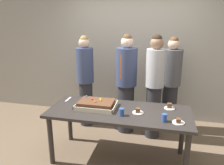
{
  "coord_description": "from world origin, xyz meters",
  "views": [
    {
      "loc": [
        0.53,
        -2.7,
        1.99
      ],
      "look_at": [
        -0.13,
        0.15,
        1.12
      ],
      "focal_mm": 34.58,
      "sensor_mm": 36.0,
      "label": 1
    }
  ],
  "objects_px": {
    "person_striped_tie_right": "(171,83)",
    "person_green_shirt_behind": "(85,80)",
    "party_table": "(119,116)",
    "sheet_cake": "(96,104)",
    "cake_server_utensil": "(68,99)",
    "plated_slice_near_left": "(178,122)",
    "plated_slice_near_right": "(169,107)",
    "drink_cup_nearest": "(121,112)",
    "person_far_right_suit": "(154,85)",
    "person_serving_front": "(126,83)",
    "drink_cup_middle": "(164,118)",
    "plated_slice_far_left": "(138,111)"
  },
  "relations": [
    {
      "from": "person_striped_tie_right",
      "to": "person_green_shirt_behind",
      "type": "bearing_deg",
      "value": -38.93
    },
    {
      "from": "party_table",
      "to": "sheet_cake",
      "type": "bearing_deg",
      "value": 174.32
    },
    {
      "from": "sheet_cake",
      "to": "cake_server_utensil",
      "type": "xyz_separation_m",
      "value": [
        -0.52,
        0.19,
        -0.04
      ]
    },
    {
      "from": "plated_slice_near_left",
      "to": "plated_slice_near_right",
      "type": "distance_m",
      "value": 0.44
    },
    {
      "from": "drink_cup_nearest",
      "to": "person_far_right_suit",
      "type": "relative_size",
      "value": 0.06
    },
    {
      "from": "cake_server_utensil",
      "to": "person_green_shirt_behind",
      "type": "distance_m",
      "value": 0.72
    },
    {
      "from": "plated_slice_near_right",
      "to": "person_green_shirt_behind",
      "type": "distance_m",
      "value": 1.67
    },
    {
      "from": "party_table",
      "to": "person_striped_tie_right",
      "type": "relative_size",
      "value": 1.15
    },
    {
      "from": "sheet_cake",
      "to": "person_serving_front",
      "type": "xyz_separation_m",
      "value": [
        0.29,
        0.82,
        0.09
      ]
    },
    {
      "from": "drink_cup_middle",
      "to": "person_green_shirt_behind",
      "type": "distance_m",
      "value": 1.83
    },
    {
      "from": "plated_slice_near_left",
      "to": "cake_server_utensil",
      "type": "xyz_separation_m",
      "value": [
        -1.63,
        0.43,
        -0.01
      ]
    },
    {
      "from": "plated_slice_near_left",
      "to": "drink_cup_middle",
      "type": "bearing_deg",
      "value": 178.22
    },
    {
      "from": "cake_server_utensil",
      "to": "party_table",
      "type": "bearing_deg",
      "value": -14.74
    },
    {
      "from": "plated_slice_far_left",
      "to": "person_serving_front",
      "type": "height_order",
      "value": "person_serving_front"
    },
    {
      "from": "party_table",
      "to": "drink_cup_middle",
      "type": "distance_m",
      "value": 0.66
    },
    {
      "from": "plated_slice_near_right",
      "to": "person_serving_front",
      "type": "bearing_deg",
      "value": 138.9
    },
    {
      "from": "party_table",
      "to": "plated_slice_far_left",
      "type": "bearing_deg",
      "value": -5.84
    },
    {
      "from": "drink_cup_middle",
      "to": "person_green_shirt_behind",
      "type": "bearing_deg",
      "value": 141.58
    },
    {
      "from": "person_serving_front",
      "to": "person_far_right_suit",
      "type": "bearing_deg",
      "value": 98.32
    },
    {
      "from": "cake_server_utensil",
      "to": "person_far_right_suit",
      "type": "height_order",
      "value": "person_far_right_suit"
    },
    {
      "from": "person_far_right_suit",
      "to": "drink_cup_middle",
      "type": "bearing_deg",
      "value": 56.79
    },
    {
      "from": "plated_slice_far_left",
      "to": "cake_server_utensil",
      "type": "relative_size",
      "value": 0.75
    },
    {
      "from": "sheet_cake",
      "to": "person_green_shirt_behind",
      "type": "distance_m",
      "value": 1.02
    },
    {
      "from": "person_green_shirt_behind",
      "to": "party_table",
      "type": "bearing_deg",
      "value": 13.05
    },
    {
      "from": "plated_slice_near_left",
      "to": "person_striped_tie_right",
      "type": "distance_m",
      "value": 1.33
    },
    {
      "from": "party_table",
      "to": "sheet_cake",
      "type": "xyz_separation_m",
      "value": [
        -0.34,
        0.03,
        0.14
      ]
    },
    {
      "from": "sheet_cake",
      "to": "drink_cup_middle",
      "type": "height_order",
      "value": "sheet_cake"
    },
    {
      "from": "sheet_cake",
      "to": "plated_slice_near_right",
      "type": "distance_m",
      "value": 1.04
    },
    {
      "from": "drink_cup_nearest",
      "to": "person_far_right_suit",
      "type": "height_order",
      "value": "person_far_right_suit"
    },
    {
      "from": "plated_slice_near_left",
      "to": "person_far_right_suit",
      "type": "bearing_deg",
      "value": 109.03
    },
    {
      "from": "plated_slice_far_left",
      "to": "person_striped_tie_right",
      "type": "bearing_deg",
      "value": 68.54
    },
    {
      "from": "sheet_cake",
      "to": "drink_cup_middle",
      "type": "relative_size",
      "value": 5.6
    },
    {
      "from": "drink_cup_nearest",
      "to": "person_striped_tie_right",
      "type": "height_order",
      "value": "person_striped_tie_right"
    },
    {
      "from": "plated_slice_near_left",
      "to": "drink_cup_middle",
      "type": "height_order",
      "value": "drink_cup_middle"
    },
    {
      "from": "drink_cup_nearest",
      "to": "drink_cup_middle",
      "type": "height_order",
      "value": "same"
    },
    {
      "from": "person_green_shirt_behind",
      "to": "person_striped_tie_right",
      "type": "height_order",
      "value": "person_green_shirt_behind"
    },
    {
      "from": "plated_slice_far_left",
      "to": "cake_server_utensil",
      "type": "distance_m",
      "value": 1.15
    },
    {
      "from": "drink_cup_nearest",
      "to": "person_far_right_suit",
      "type": "distance_m",
      "value": 1.0
    },
    {
      "from": "plated_slice_near_left",
      "to": "plated_slice_far_left",
      "type": "height_order",
      "value": "plated_slice_far_left"
    },
    {
      "from": "plated_slice_far_left",
      "to": "drink_cup_middle",
      "type": "bearing_deg",
      "value": -27.16
    },
    {
      "from": "person_serving_front",
      "to": "person_striped_tie_right",
      "type": "relative_size",
      "value": 1.03
    },
    {
      "from": "drink_cup_middle",
      "to": "plated_slice_near_right",
      "type": "bearing_deg",
      "value": 80.19
    },
    {
      "from": "party_table",
      "to": "cake_server_utensil",
      "type": "xyz_separation_m",
      "value": [
        -0.86,
        0.23,
        0.09
      ]
    },
    {
      "from": "plated_slice_near_left",
      "to": "person_serving_front",
      "type": "height_order",
      "value": "person_serving_front"
    },
    {
      "from": "sheet_cake",
      "to": "person_serving_front",
      "type": "bearing_deg",
      "value": 70.35
    },
    {
      "from": "person_far_right_suit",
      "to": "drink_cup_nearest",
      "type": "bearing_deg",
      "value": 24.56
    },
    {
      "from": "party_table",
      "to": "person_green_shirt_behind",
      "type": "bearing_deg",
      "value": 131.45
    },
    {
      "from": "person_green_shirt_behind",
      "to": "sheet_cake",
      "type": "bearing_deg",
      "value": -0.0
    },
    {
      "from": "sheet_cake",
      "to": "person_far_right_suit",
      "type": "xyz_separation_m",
      "value": [
        0.78,
        0.73,
        0.12
      ]
    },
    {
      "from": "plated_slice_near_left",
      "to": "person_striped_tie_right",
      "type": "height_order",
      "value": "person_striped_tie_right"
    }
  ]
}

